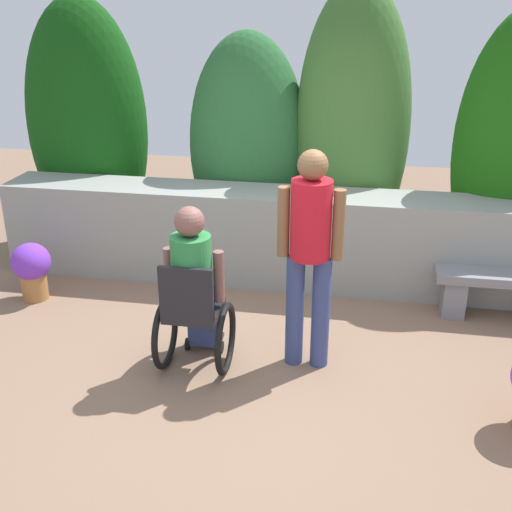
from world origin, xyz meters
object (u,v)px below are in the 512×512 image
at_px(stone_bench, 512,288).
at_px(person_in_wheelchair, 195,294).
at_px(flower_pot_purple_near, 32,268).
at_px(person_standing_companion, 310,247).

bearing_deg(stone_bench, person_in_wheelchair, -154.40).
relative_size(person_in_wheelchair, flower_pot_purple_near, 2.37).
distance_m(person_standing_companion, flower_pot_purple_near, 2.84).
xyz_separation_m(person_in_wheelchair, person_standing_companion, (0.84, 0.19, 0.37)).
relative_size(person_standing_companion, flower_pot_purple_near, 3.05).
bearing_deg(person_standing_companion, stone_bench, 33.74).
xyz_separation_m(stone_bench, person_in_wheelchair, (-2.56, -1.28, 0.34)).
height_order(stone_bench, person_standing_companion, person_standing_companion).
relative_size(stone_bench, person_standing_companion, 0.78).
height_order(person_in_wheelchair, person_standing_companion, person_standing_companion).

